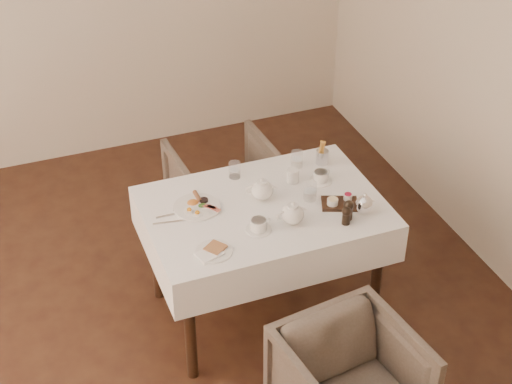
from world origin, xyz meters
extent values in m
cube|color=black|center=(0.77, 0.36, 0.72)|extent=(1.20, 0.80, 0.04)
cube|color=white|center=(0.77, 0.36, 0.64)|extent=(1.28, 0.88, 0.23)
cylinder|color=black|center=(0.23, 0.70, 0.35)|extent=(0.06, 0.06, 0.70)
cylinder|color=black|center=(1.31, 0.70, 0.35)|extent=(0.06, 0.06, 0.70)
cylinder|color=black|center=(0.23, 0.02, 0.35)|extent=(0.06, 0.06, 0.70)
cylinder|color=black|center=(1.31, 0.02, 0.35)|extent=(0.06, 0.06, 0.70)
imported|color=#4E4539|center=(0.86, -0.56, 0.29)|extent=(0.70, 0.71, 0.58)
imported|color=#4E4539|center=(0.84, 1.23, 0.30)|extent=(0.69, 0.70, 0.61)
cylinder|color=white|center=(0.43, 0.47, 0.76)|extent=(0.25, 0.25, 0.01)
ellipsoid|color=#C86D23|center=(0.42, 0.52, 0.77)|extent=(0.06, 0.06, 0.02)
cylinder|color=brown|center=(0.45, 0.55, 0.78)|extent=(0.03, 0.09, 0.02)
cylinder|color=black|center=(0.48, 0.51, 0.77)|extent=(0.05, 0.05, 0.01)
cube|color=maroon|center=(0.49, 0.43, 0.77)|extent=(0.08, 0.09, 0.01)
ellipsoid|color=#264C19|center=(0.46, 0.47, 0.77)|extent=(0.05, 0.04, 0.02)
cylinder|color=white|center=(0.39, 0.09, 0.76)|extent=(0.19, 0.19, 0.01)
cube|color=brown|center=(0.40, 0.10, 0.77)|extent=(0.13, 0.13, 0.01)
cube|color=white|center=(0.36, 0.06, 0.77)|extent=(0.14, 0.12, 0.02)
cylinder|color=white|center=(1.01, 0.52, 0.80)|extent=(0.09, 0.09, 0.08)
cylinder|color=white|center=(0.67, 0.17, 0.76)|extent=(0.14, 0.14, 0.01)
cylinder|color=white|center=(0.67, 0.17, 0.79)|extent=(0.10, 0.10, 0.06)
cylinder|color=olive|center=(0.67, 0.17, 0.82)|extent=(0.08, 0.08, 0.00)
cylinder|color=white|center=(1.15, 0.47, 0.76)|extent=(0.13, 0.13, 0.01)
cylinder|color=white|center=(1.15, 0.47, 0.79)|extent=(0.11, 0.11, 0.06)
cylinder|color=olive|center=(1.15, 0.47, 0.82)|extent=(0.07, 0.07, 0.00)
cylinder|color=silver|center=(0.72, 0.69, 0.80)|extent=(0.09, 0.09, 0.09)
cylinder|color=silver|center=(1.03, 0.33, 0.81)|extent=(0.10, 0.10, 0.10)
cylinder|color=silver|center=(1.09, 0.66, 0.80)|extent=(0.08, 0.08, 0.10)
cube|color=black|center=(1.15, 0.22, 0.76)|extent=(0.23, 0.19, 0.02)
cylinder|color=white|center=(1.11, 0.22, 0.79)|extent=(0.06, 0.06, 0.03)
cylinder|color=maroon|center=(1.21, 0.23, 0.79)|extent=(0.05, 0.05, 0.03)
cylinder|color=silver|center=(1.24, 0.64, 0.80)|extent=(0.07, 0.07, 0.09)
cube|color=silver|center=(0.30, 0.46, 0.76)|extent=(0.20, 0.02, 0.00)
cube|color=silver|center=(0.26, 0.40, 0.76)|extent=(0.18, 0.04, 0.00)
camera|label=1|loc=(-0.50, -2.82, 3.22)|focal=55.00mm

